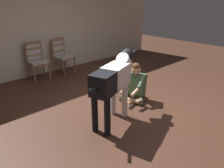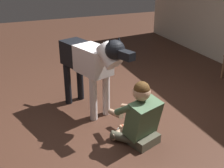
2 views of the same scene
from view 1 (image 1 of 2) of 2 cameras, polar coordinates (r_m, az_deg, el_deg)
The scene contains 7 objects.
ground_plane at distance 4.22m, azimuth 3.14°, elevation -6.86°, with size 14.77×14.77×0.00m, color #46291D.
back_wall at distance 6.34m, azimuth -18.23°, elevation 14.42°, with size 8.54×0.10×2.60m, color beige.
dining_chair_left_of_pair at distance 6.00m, azimuth -19.76°, elevation 6.40°, with size 0.48×0.49×0.98m.
dining_chair_right_of_pair at distance 6.32m, azimuth -13.47°, elevation 7.86°, with size 0.54×0.54×0.98m.
person_sitting_on_floor at distance 4.52m, azimuth 6.23°, elevation -0.22°, with size 0.72×0.60×0.81m.
large_dog at distance 3.53m, azimuth 0.59°, elevation 1.35°, with size 1.48×0.65×1.23m.
hot_dog_on_plate at distance 4.42m, azimuth 4.76°, elevation -5.02°, with size 0.20×0.20×0.06m.
Camera 1 is at (-2.67, -2.54, 2.05)m, focal length 33.91 mm.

